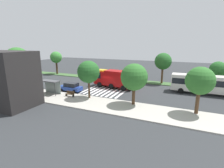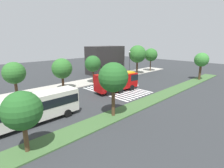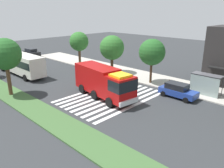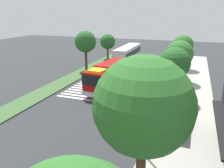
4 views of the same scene
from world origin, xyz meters
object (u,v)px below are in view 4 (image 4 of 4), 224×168
Objects in this scene: parked_car_west at (176,51)px; median_tree_far_west at (108,42)px; sidewalk_tree_center at (174,63)px; street_lamp at (149,108)px; sidewalk_tree_east at (143,106)px; sidewalk_tree_west at (179,54)px; bench_near_shelter at (174,107)px; transit_bus at (128,53)px; bus_stop_shelter at (171,111)px; parked_car_mid at (143,108)px; sidewalk_tree_far_west at (183,45)px; median_tree_west at (86,42)px; fire_truck at (108,76)px.

parked_car_west is 17.49m from median_tree_far_west.
parked_car_west is 31.00m from sidewalk_tree_center.
sidewalk_tree_east is at bearing 5.80° from street_lamp.
bench_near_shelter is at bearing 3.28° from sidewalk_tree_west.
bus_stop_shelter is (25.43, 11.31, -0.14)m from transit_bus.
transit_bus is at bearing -36.43° from parked_car_west.
street_lamp is 4.33m from sidewalk_tree_east.
sidewalk_tree_far_west is at bearing 174.56° from parked_car_mid.
parked_car_mid reaches higher than bench_near_shelter.
median_tree_west is (21.20, -13.61, 4.18)m from parked_car_west.
median_tree_west is at bearing -132.10° from fire_truck.
parked_car_west is 1.33× the size of bus_stop_shelter.
sidewalk_tree_west is (-6.88, 8.31, 2.20)m from fire_truck.
sidewalk_tree_east reaches higher than sidewalk_tree_center.
sidewalk_tree_center is 25.62m from median_tree_far_west.
transit_bus is (-17.24, -2.35, 0.00)m from fire_truck.
parked_car_mid is 1.28× the size of bus_stop_shelter.
sidewalk_tree_west reaches higher than transit_bus.
median_tree_west is at bearing -35.57° from parked_car_west.
bus_stop_shelter is (8.19, 8.97, -0.14)m from fire_truck.
parked_car_mid is 3.64m from bus_stop_shelter.
median_tree_far_west is at bearing 66.76° from transit_bus.
fire_truck is at bearing -153.97° from sidewalk_tree_east.
sidewalk_tree_center is at bearing 1.23° from parked_car_west.
bench_near_shelter is 0.20× the size of sidewalk_tree_east.
sidewalk_tree_far_west is (-19.51, -0.63, 3.84)m from bench_near_shelter.
street_lamp reaches higher than fire_truck.
bus_stop_shelter is (2.02, 2.86, 1.00)m from parked_car_mid.
median_tree_west is at bearing -144.79° from street_lamp.
sidewalk_tree_center is 18.47m from median_tree_west.
sidewalk_tree_far_west is (-28.38, 0.40, 0.42)m from street_lamp.
sidewalk_tree_west is at bearing 51.61° from median_tree_far_west.
fire_truck is 8.75m from parked_car_mid.
sidewalk_tree_west is at bearing 2.58° from parked_car_west.
sidewalk_tree_east is (16.26, 0.00, 1.28)m from sidewalk_tree_center.
street_lamp is 1.07× the size of sidewalk_tree_center.
sidewalk_tree_east reaches higher than sidewalk_tree_west.
sidewalk_tree_far_west is at bearing 112.48° from median_tree_west.
street_lamp is at bearing 25.39° from median_tree_far_west.
sidewalk_tree_center reaches higher than parked_car_west.
sidewalk_tree_east is (23.88, 0.00, 1.53)m from sidewalk_tree_west.
fire_truck is at bearing -14.38° from parked_car_west.
fire_truck is 5.75× the size of bench_near_shelter.
bus_stop_shelter is at bearing 55.15° from parked_car_mid.
fire_truck is 11.94m from median_tree_west.
bus_stop_shelter is 7.91m from sidewalk_tree_center.
fire_truck is at bearing -134.88° from parked_car_mid.
median_tree_far_west is at bearing -141.87° from sidewalk_tree_center.
median_tree_far_west is at bearing -55.04° from parked_car_west.
sidewalk_tree_east is at bearing 33.38° from fire_truck.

